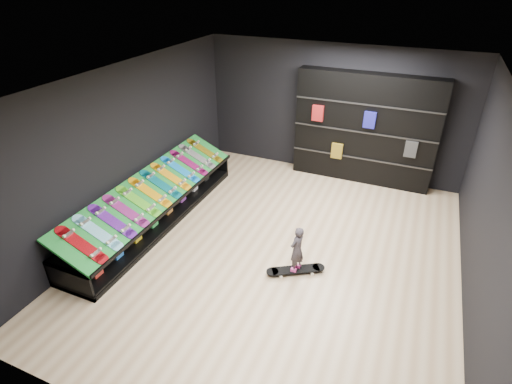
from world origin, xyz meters
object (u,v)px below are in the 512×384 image
at_px(display_rack, 156,209).
at_px(floor_skateboard, 296,271).
at_px(back_shelving, 365,130).
at_px(child, 296,257).

bearing_deg(display_rack, floor_skateboard, -7.96).
distance_m(back_shelving, floor_skateboard, 3.94).
bearing_deg(display_rack, child, -7.96).
relative_size(display_rack, floor_skateboard, 4.59).
height_order(display_rack, floor_skateboard, display_rack).
distance_m(back_shelving, child, 3.86).
bearing_deg(floor_skateboard, display_rack, 141.03).
xyz_separation_m(display_rack, child, (3.02, -0.42, 0.09)).
bearing_deg(back_shelving, floor_skateboard, -94.92).
xyz_separation_m(floor_skateboard, child, (-0.00, 0.00, 0.29)).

